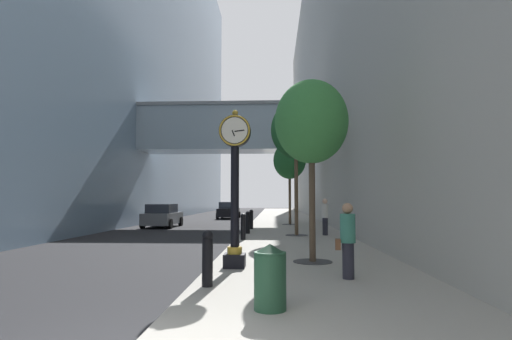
% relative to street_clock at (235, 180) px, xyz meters
% --- Properties ---
extents(ground_plane, '(110.00, 110.00, 0.00)m').
position_rel_street_clock_xyz_m(ground_plane, '(-0.71, 20.75, -2.41)').
color(ground_plane, '#262628').
rests_on(ground_plane, ground).
extents(sidewalk_right, '(5.36, 80.00, 0.14)m').
position_rel_street_clock_xyz_m(sidewalk_right, '(1.97, 23.75, -2.34)').
color(sidewalk_right, '#9E998E').
rests_on(sidewalk_right, ground).
extents(building_block_left, '(22.84, 80.00, 36.52)m').
position_rel_street_clock_xyz_m(building_block_left, '(-13.32, 23.72, 15.79)').
color(building_block_left, '#758EA8').
rests_on(building_block_left, ground).
extents(building_block_right, '(9.00, 80.00, 27.63)m').
position_rel_street_clock_xyz_m(building_block_right, '(9.15, 23.75, 11.41)').
color(building_block_right, '#B7B2A8').
rests_on(building_block_right, ground).
extents(street_clock, '(0.84, 0.55, 4.14)m').
position_rel_street_clock_xyz_m(street_clock, '(0.00, 0.00, 0.00)').
color(street_clock, black).
rests_on(street_clock, sidewalk_right).
extents(bollard_nearest, '(0.23, 0.23, 1.14)m').
position_rel_street_clock_xyz_m(bollard_nearest, '(-0.33, -2.29, -1.67)').
color(bollard_nearest, black).
rests_on(bollard_nearest, sidewalk_right).
extents(bollard_third, '(0.23, 0.23, 1.14)m').
position_rel_street_clock_xyz_m(bollard_third, '(-0.33, 3.98, -1.67)').
color(bollard_third, black).
rests_on(bollard_third, sidewalk_right).
extents(bollard_fourth, '(0.23, 0.23, 1.14)m').
position_rel_street_clock_xyz_m(bollard_fourth, '(-0.33, 7.12, -1.67)').
color(bollard_fourth, black).
rests_on(bollard_fourth, sidewalk_right).
extents(bollard_fifth, '(0.23, 0.23, 1.14)m').
position_rel_street_clock_xyz_m(bollard_fifth, '(-0.33, 10.26, -1.67)').
color(bollard_fifth, black).
rests_on(bollard_fifth, sidewalk_right).
extents(bollard_sixth, '(0.23, 0.23, 1.14)m').
position_rel_street_clock_xyz_m(bollard_sixth, '(-0.33, 13.40, -1.67)').
color(bollard_sixth, black).
rests_on(bollard_sixth, sidewalk_right).
extents(street_tree_near, '(2.11, 2.11, 5.21)m').
position_rel_street_clock_xyz_m(street_tree_near, '(2.11, 1.01, 1.71)').
color(street_tree_near, '#333335').
rests_on(street_tree_near, sidewalk_right).
extents(street_tree_mid_near, '(2.47, 2.47, 6.61)m').
position_rel_street_clock_xyz_m(street_tree_mid_near, '(2.11, 9.35, 2.89)').
color(street_tree_mid_near, '#333335').
rests_on(street_tree_mid_near, sidewalk_right).
extents(street_tree_mid_far, '(2.28, 2.28, 5.79)m').
position_rel_street_clock_xyz_m(street_tree_mid_far, '(2.11, 17.69, 2.18)').
color(street_tree_mid_far, '#333335').
rests_on(street_tree_mid_far, sidewalk_right).
extents(trash_bin, '(0.53, 0.53, 1.05)m').
position_rel_street_clock_xyz_m(trash_bin, '(0.97, -3.98, -1.73)').
color(trash_bin, '#234C33').
rests_on(trash_bin, sidewalk_right).
extents(pedestrian_walking, '(0.48, 0.38, 1.68)m').
position_rel_street_clock_xyz_m(pedestrian_walking, '(2.67, -1.37, -1.38)').
color(pedestrian_walking, '#23232D').
rests_on(pedestrian_walking, sidewalk_right).
extents(pedestrian_by_clock, '(0.46, 0.46, 1.79)m').
position_rel_street_clock_xyz_m(pedestrian_by_clock, '(3.52, 9.51, -1.31)').
color(pedestrian_by_clock, '#23232D').
rests_on(pedestrian_by_clock, sidewalk_right).
extents(car_grey_near, '(2.05, 4.19, 1.57)m').
position_rel_street_clock_xyz_m(car_grey_near, '(-6.54, 16.59, -1.64)').
color(car_grey_near, slate).
rests_on(car_grey_near, ground).
extents(car_black_mid, '(2.02, 4.58, 1.62)m').
position_rel_street_clock_xyz_m(car_black_mid, '(-3.43, 28.92, -1.62)').
color(car_black_mid, black).
rests_on(car_black_mid, ground).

